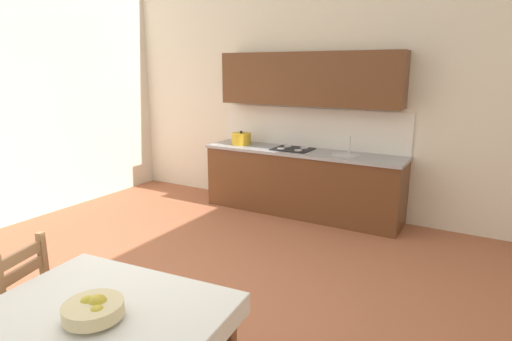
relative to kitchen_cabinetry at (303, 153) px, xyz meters
The scene contains 6 objects.
ground_plane 3.12m from the kitchen_cabinetry, 90.15° to the right, with size 6.72×7.12×0.10m, color #A86042.
wall_back 1.33m from the kitchen_cabinetry, 91.38° to the left, with size 6.72×0.12×4.28m, color silver.
kitchen_cabinetry is the anchor object (origin of this frame).
dining_table 4.04m from the kitchen_cabinetry, 81.27° to the right, with size 1.36×1.18×0.75m.
dining_chair_tv_side 3.95m from the kitchen_cabinetry, 94.89° to the right, with size 0.52×0.52×0.93m.
fruit_bowl 4.07m from the kitchen_cabinetry, 80.82° to the right, with size 0.30×0.30×0.12m.
Camera 1 is at (2.31, -2.26, 1.99)m, focal length 29.71 mm.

